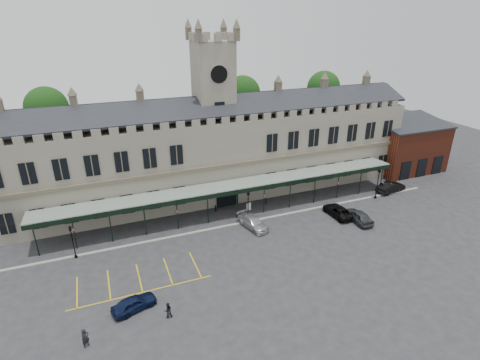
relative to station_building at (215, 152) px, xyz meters
name	(u,v)px	position (x,y,z in m)	size (l,w,h in m)	color
ground	(259,245)	(0.00, -15.91, -6.47)	(140.00, 140.00, 0.00)	#28282A
station_building	(215,152)	(0.00, 0.00, 0.00)	(60.00, 10.36, 17.30)	slate
clock_tower	(214,108)	(0.00, 0.09, 6.64)	(5.60, 5.60, 24.80)	slate
canopy	(236,201)	(0.00, -8.45, -4.06)	(50.00, 4.10, 4.30)	#8C9E93
brick_annex	(406,146)	(34.00, -2.94, -2.31)	(12.40, 8.36, 9.23)	maroon
kerb	(241,223)	(0.00, -10.41, -6.41)	(60.00, 0.40, 0.12)	gray
parking_markings	(140,281)	(-14.00, -17.41, -6.47)	(16.00, 6.00, 0.01)	gold
tree_behind_left	(47,109)	(-22.00, 9.09, 6.35)	(6.00, 6.00, 16.00)	#332314
tree_behind_mid	(243,95)	(8.00, 9.09, 6.35)	(6.00, 6.00, 16.00)	#332314
tree_behind_right	(323,89)	(24.00, 9.09, 6.35)	(6.00, 6.00, 16.00)	#332314
lamp_post_left	(72,239)	(-20.11, -10.66, -4.01)	(0.39, 0.39, 4.15)	black
lamp_post_mid	(248,204)	(0.78, -10.75, -3.57)	(0.46, 0.46, 4.89)	black
lamp_post_right	(378,180)	(21.40, -10.81, -3.56)	(0.46, 0.46, 4.90)	black
traffic_cone	(358,215)	(15.12, -14.79, -6.09)	(0.49, 0.49, 0.77)	#F35207
sign_board	(249,207)	(2.29, -7.42, -5.91)	(0.67, 0.09, 1.14)	black
bollard_left	(216,208)	(-2.09, -6.00, -6.00)	(0.17, 0.17, 0.93)	black
bollard_right	(266,201)	(5.40, -6.46, -6.01)	(0.16, 0.16, 0.91)	black
car_left_a	(134,303)	(-15.00, -21.40, -5.77)	(1.65, 4.11, 1.40)	black
car_taxi	(253,222)	(1.00, -11.87, -5.75)	(2.01, 4.94, 1.43)	#97999F
car_van	(338,211)	(13.00, -13.26, -5.78)	(2.29, 4.97, 1.38)	black
car_right_a	(358,216)	(14.52, -15.57, -5.67)	(1.89, 4.71, 1.60)	#303337
car_right_b	(391,187)	(25.00, -9.89, -5.66)	(1.72, 4.93, 1.62)	black
person_a	(85,338)	(-19.20, -24.31, -5.57)	(0.66, 0.43, 1.80)	black
person_b	(168,310)	(-12.30, -23.51, -5.69)	(0.75, 0.59, 1.55)	black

